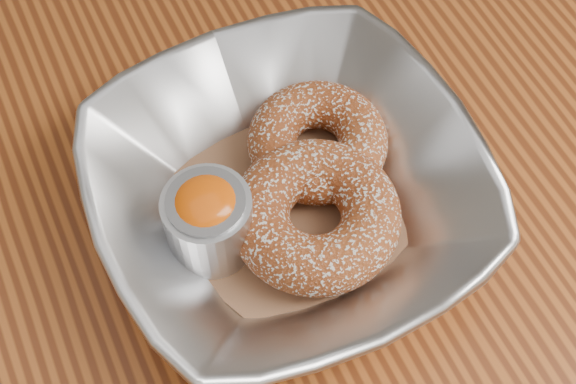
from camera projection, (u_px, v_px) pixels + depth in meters
name	position (u px, v px, depth m)	size (l,w,h in m)	color
table	(166.00, 275.00, 0.60)	(1.20, 0.80, 0.75)	brown
serving_bowl	(288.00, 193.00, 0.49)	(0.24, 0.24, 0.06)	silver
parchment	(288.00, 209.00, 0.51)	(0.14, 0.14, 0.00)	brown
donut_back	(318.00, 141.00, 0.51)	(0.09, 0.09, 0.03)	brown
donut_front	(315.00, 215.00, 0.48)	(0.10, 0.10, 0.04)	brown
ramekin	(209.00, 219.00, 0.47)	(0.05, 0.05, 0.06)	silver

